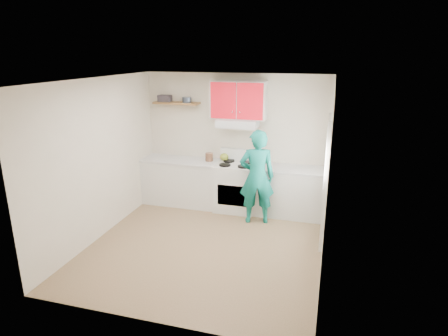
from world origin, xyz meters
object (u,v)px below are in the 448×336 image
(crock, at_px, (209,158))
(tin, at_px, (187,100))
(stove, at_px, (236,187))
(person, at_px, (257,177))
(kettle, at_px, (224,157))

(crock, bearing_deg, tin, 170.68)
(stove, xyz_separation_m, person, (0.50, -0.46, 0.39))
(kettle, relative_size, person, 0.10)
(tin, distance_m, crock, 1.20)
(tin, xyz_separation_m, crock, (0.46, -0.08, -1.10))
(tin, relative_size, kettle, 1.00)
(tin, height_order, crock, tin)
(tin, bearing_deg, kettle, 2.94)
(person, bearing_deg, tin, -36.88)
(stove, height_order, tin, tin)
(stove, distance_m, crock, 0.78)
(kettle, height_order, crock, crock)
(tin, xyz_separation_m, kettle, (0.74, 0.04, -1.10))
(stove, xyz_separation_m, kettle, (-0.29, 0.19, 0.53))
(person, bearing_deg, stove, -57.80)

